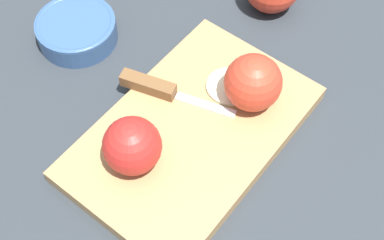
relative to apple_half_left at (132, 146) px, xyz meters
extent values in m
plane|color=#282D33|center=(0.08, -0.01, -0.06)|extent=(4.00, 4.00, 0.00)
cube|color=#A37A4C|center=(0.08, -0.01, -0.05)|extent=(0.35, 0.26, 0.02)
sphere|color=red|center=(0.00, 0.00, 0.00)|extent=(0.07, 0.07, 0.07)
cylinder|color=beige|center=(0.00, -0.01, 0.00)|extent=(0.06, 0.04, 0.07)
sphere|color=red|center=(0.17, -0.03, 0.00)|extent=(0.08, 0.08, 0.08)
cylinder|color=beige|center=(0.18, -0.04, 0.00)|extent=(0.04, 0.06, 0.07)
cube|color=silver|center=(0.12, 0.00, -0.03)|extent=(0.05, 0.08, 0.00)
cube|color=brown|center=(0.09, 0.07, -0.03)|extent=(0.05, 0.08, 0.02)
cylinder|color=beige|center=(0.17, 0.00, -0.03)|extent=(0.06, 0.06, 0.00)
cylinder|color=#33517F|center=(0.08, 0.23, -0.04)|extent=(0.12, 0.12, 0.04)
torus|color=#33517F|center=(0.08, 0.23, -0.03)|extent=(0.12, 0.12, 0.01)
camera|label=1|loc=(-0.17, -0.28, 0.55)|focal=50.00mm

